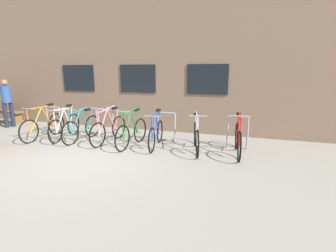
{
  "coord_description": "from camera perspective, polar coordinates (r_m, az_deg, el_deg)",
  "views": [
    {
      "loc": [
        3.56,
        -4.77,
        2.07
      ],
      "look_at": [
        1.58,
        1.6,
        0.57
      ],
      "focal_mm": 26.38,
      "sensor_mm": 36.0,
      "label": 1
    }
  ],
  "objects": [
    {
      "name": "storefront_building",
      "position": [
        12.46,
        0.58,
        18.24
      ],
      "size": [
        28.0,
        7.86,
        6.55
      ],
      "color": "#7A604C",
      "rests_on": "ground"
    },
    {
      "name": "bicycle_teal",
      "position": [
        7.85,
        -19.26,
        -0.45
      ],
      "size": [
        0.44,
        1.7,
        1.03
      ],
      "color": "black",
      "rests_on": "ground"
    },
    {
      "name": "person_by_bench",
      "position": [
        10.84,
        -33.21,
        5.05
      ],
      "size": [
        0.32,
        0.34,
        1.75
      ],
      "color": "#1E2338",
      "rests_on": "ground"
    },
    {
      "name": "bicycle_red",
      "position": [
        6.41,
        15.88,
        -2.89
      ],
      "size": [
        0.44,
        1.7,
        1.09
      ],
      "color": "black",
      "rests_on": "ground"
    },
    {
      "name": "bicycle_blue",
      "position": [
        6.8,
        -2.77,
        -1.75
      ],
      "size": [
        0.44,
        1.64,
        1.03
      ],
      "color": "black",
      "rests_on": "ground"
    },
    {
      "name": "ground_plane",
      "position": [
        6.3,
        -18.53,
        -7.16
      ],
      "size": [
        42.0,
        42.0,
        0.0
      ],
      "primitive_type": "plane",
      "color": "gray"
    },
    {
      "name": "bicycle_silver",
      "position": [
        6.49,
        6.56,
        -2.42
      ],
      "size": [
        0.56,
        1.67,
        1.05
      ],
      "color": "black",
      "rests_on": "ground"
    },
    {
      "name": "bicycle_orange",
      "position": [
        8.58,
        -26.81,
        0.05
      ],
      "size": [
        0.44,
        1.81,
        1.06
      ],
      "color": "black",
      "rests_on": "ground"
    },
    {
      "name": "wooden_bench",
      "position": [
        11.91,
        -33.67,
        2.29
      ],
      "size": [
        1.69,
        0.4,
        0.48
      ],
      "color": "brown",
      "rests_on": "ground"
    },
    {
      "name": "bicycle_green",
      "position": [
        6.93,
        -8.36,
        -1.44
      ],
      "size": [
        0.44,
        1.68,
        1.08
      ],
      "color": "black",
      "rests_on": "ground"
    },
    {
      "name": "bicycle_pink",
      "position": [
        7.43,
        -13.51,
        -0.7
      ],
      "size": [
        0.44,
        1.76,
        1.1
      ],
      "color": "black",
      "rests_on": "ground"
    },
    {
      "name": "bicycle_white",
      "position": [
        8.28,
        -22.7,
        -0.02
      ],
      "size": [
        0.44,
        1.71,
        1.04
      ],
      "color": "black",
      "rests_on": "ground"
    },
    {
      "name": "bike_rack",
      "position": [
        7.52,
        -7.66,
        0.83
      ],
      "size": [
        6.57,
        0.05,
        0.9
      ],
      "color": "gray",
      "rests_on": "ground"
    }
  ]
}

